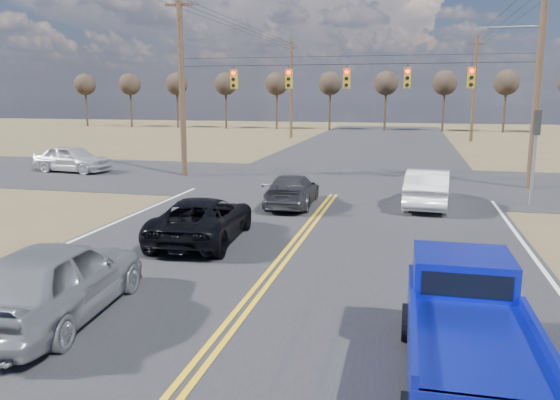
% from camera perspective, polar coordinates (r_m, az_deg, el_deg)
% --- Properties ---
extents(ground, '(160.00, 160.00, 0.00)m').
position_cam_1_polar(ground, '(11.73, -4.04, -11.66)').
color(ground, brown).
rests_on(ground, ground).
extents(road_main, '(14.00, 120.00, 0.02)m').
position_cam_1_polar(road_main, '(21.06, 4.14, -1.41)').
color(road_main, '#28282B').
rests_on(road_main, ground).
extents(road_cross, '(120.00, 12.00, 0.02)m').
position_cam_1_polar(road_cross, '(28.85, 6.74, 1.91)').
color(road_cross, '#28282B').
rests_on(road_cross, ground).
extents(signal_gantry, '(19.60, 4.83, 10.00)m').
position_cam_1_polar(signal_gantry, '(28.24, 7.96, 12.00)').
color(signal_gantry, '#473323').
rests_on(signal_gantry, ground).
extents(utility_poles, '(19.60, 58.32, 10.00)m').
position_cam_1_polar(utility_poles, '(27.52, 6.74, 12.40)').
color(utility_poles, '#473323').
rests_on(utility_poles, ground).
extents(treeline, '(87.00, 117.80, 7.40)m').
position_cam_1_polar(treeline, '(37.44, 8.62, 12.69)').
color(treeline, '#33261C').
rests_on(treeline, ground).
extents(pickup_truck, '(1.99, 4.88, 1.83)m').
position_cam_1_polar(pickup_truck, '(9.18, 18.92, -12.90)').
color(pickup_truck, black).
rests_on(pickup_truck, ground).
extents(silver_suv, '(2.41, 5.09, 1.68)m').
position_cam_1_polar(silver_suv, '(11.99, -22.40, -7.68)').
color(silver_suv, gray).
rests_on(silver_suv, ground).
extents(black_suv, '(2.66, 5.16, 1.39)m').
position_cam_1_polar(black_suv, '(17.12, -8.07, -2.00)').
color(black_suv, black).
rests_on(black_suv, ground).
extents(white_car_queue, '(1.97, 4.81, 1.55)m').
position_cam_1_polar(white_car_queue, '(22.94, 15.17, 1.23)').
color(white_car_queue, silver).
rests_on(white_car_queue, ground).
extents(dgrey_car_queue, '(2.00, 4.52, 1.29)m').
position_cam_1_polar(dgrey_car_queue, '(22.29, 1.27, 1.00)').
color(dgrey_car_queue, '#313035').
rests_on(dgrey_car_queue, ground).
extents(cross_car_west, '(2.43, 4.87, 1.59)m').
position_cam_1_polar(cross_car_west, '(34.34, -20.91, 4.05)').
color(cross_car_west, '#BDBDBD').
rests_on(cross_car_west, ground).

